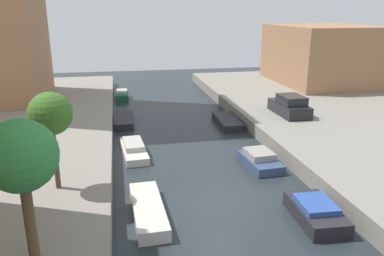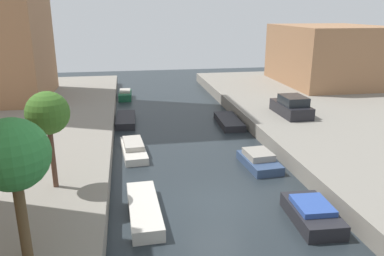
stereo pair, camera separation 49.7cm
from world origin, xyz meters
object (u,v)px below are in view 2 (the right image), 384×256
(moored_boat_left_4, at_px, (126,120))
(moored_boat_right_2, at_px, (312,213))
(street_tree_3, at_px, (48,114))
(moored_boat_right_3, at_px, (259,160))
(moored_boat_left_5, at_px, (125,95))
(parked_car, at_px, (292,107))
(low_block_right, at_px, (329,55))
(street_tree_2, at_px, (13,157))
(moored_boat_left_2, at_px, (144,209))
(moored_boat_right_4, at_px, (229,121))
(moored_boat_left_3, at_px, (134,149))

(moored_boat_left_4, bearing_deg, moored_boat_right_2, -64.77)
(street_tree_3, height_order, moored_boat_left_4, street_tree_3)
(moored_boat_right_3, bearing_deg, moored_boat_left_5, 111.60)
(moored_boat_left_4, xyz_separation_m, moored_boat_right_2, (7.82, -16.60, 0.12))
(parked_car, relative_size, moored_boat_left_4, 0.95)
(low_block_right, relative_size, moored_boat_left_4, 2.82)
(moored_boat_left_4, height_order, moored_boat_left_5, moored_boat_left_5)
(moored_boat_right_2, distance_m, moored_boat_right_3, 6.25)
(street_tree_2, bearing_deg, parked_car, 44.08)
(moored_boat_left_2, bearing_deg, street_tree_2, -135.08)
(moored_boat_right_3, bearing_deg, street_tree_3, -165.10)
(parked_car, bearing_deg, moored_boat_right_4, 162.16)
(street_tree_2, xyz_separation_m, moored_boat_left_3, (3.68, 11.77, -4.31))
(low_block_right, distance_m, moored_boat_left_5, 22.41)
(moored_boat_right_2, bearing_deg, moored_boat_left_5, 107.03)
(moored_boat_right_3, bearing_deg, moored_boat_right_4, 86.81)
(moored_boat_left_3, bearing_deg, moored_boat_left_2, -88.13)
(low_block_right, distance_m, moored_boat_left_2, 32.04)
(moored_boat_right_2, bearing_deg, street_tree_2, -169.02)
(moored_boat_right_3, bearing_deg, moored_boat_left_4, 126.39)
(moored_boat_left_4, bearing_deg, moored_boat_left_3, -86.43)
(street_tree_3, distance_m, moored_boat_right_3, 11.98)
(moored_boat_left_5, xyz_separation_m, moored_boat_right_4, (8.09, -10.78, -0.14))
(moored_boat_left_2, xyz_separation_m, moored_boat_right_4, (7.41, 12.93, -0.02))
(moored_boat_left_5, bearing_deg, moored_boat_right_4, -53.11)
(moored_boat_left_4, bearing_deg, moored_boat_right_4, -13.12)
(street_tree_3, relative_size, moored_boat_left_2, 0.97)
(moored_boat_left_4, bearing_deg, low_block_right, 21.49)
(moored_boat_left_3, xyz_separation_m, moored_boat_right_2, (7.38, -9.63, 0.07))
(street_tree_2, distance_m, moored_boat_right_2, 12.04)
(parked_car, bearing_deg, moored_boat_left_4, 165.16)
(moored_boat_left_3, xyz_separation_m, moored_boat_left_5, (-0.42, 15.86, 0.08))
(street_tree_2, bearing_deg, street_tree_3, 90.00)
(moored_boat_left_2, height_order, moored_boat_right_4, moored_boat_left_2)
(moored_boat_left_2, bearing_deg, moored_boat_left_3, 91.87)
(moored_boat_right_2, distance_m, moored_boat_right_4, 14.71)
(moored_boat_left_2, relative_size, moored_boat_right_2, 1.38)
(street_tree_3, bearing_deg, moored_boat_left_4, 76.23)
(moored_boat_left_2, relative_size, moored_boat_left_3, 1.03)
(parked_car, distance_m, moored_boat_left_5, 17.64)
(low_block_right, relative_size, parked_car, 2.96)
(moored_boat_left_3, bearing_deg, moored_boat_left_4, 93.57)
(moored_boat_right_4, bearing_deg, moored_boat_right_2, -91.09)
(moored_boat_left_3, height_order, moored_boat_right_4, moored_boat_left_3)
(moored_boat_left_3, height_order, moored_boat_right_3, moored_boat_right_3)
(street_tree_2, bearing_deg, moored_boat_left_5, 83.28)
(moored_boat_left_2, distance_m, moored_boat_right_2, 7.35)
(low_block_right, height_order, moored_boat_left_3, low_block_right)
(street_tree_3, distance_m, moored_boat_left_3, 8.37)
(parked_car, bearing_deg, moored_boat_left_2, -136.20)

